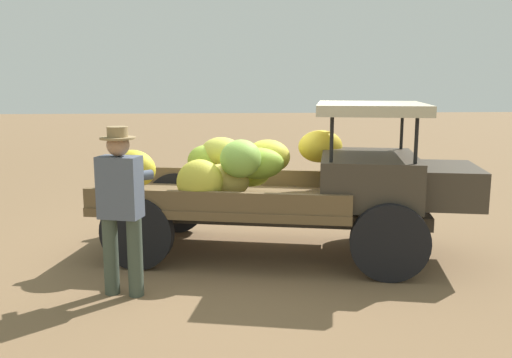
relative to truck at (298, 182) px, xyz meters
name	(u,v)px	position (x,y,z in m)	size (l,w,h in m)	color
ground_plane	(253,249)	(-0.53, 0.26, -0.91)	(60.00, 60.00, 0.00)	brown
truck	(298,182)	(0.00, 0.00, 0.00)	(4.64, 2.50, 1.86)	#3C3429
farmer	(121,201)	(-1.92, -1.13, 0.04)	(0.54, 0.50, 1.69)	#3F4A3D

